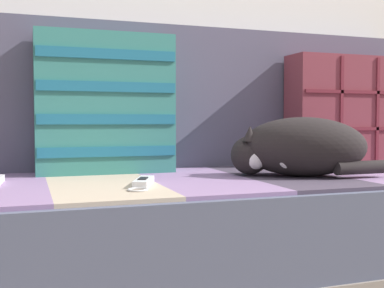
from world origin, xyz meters
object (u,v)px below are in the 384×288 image
(throw_pillow_striped, at_px, (105,104))
(game_remote_far, at_px, (143,183))
(sleeping_cat, at_px, (296,148))
(throw_pillow_quilted, at_px, (348,111))
(couch, at_px, (234,239))

(throw_pillow_striped, xyz_separation_m, game_remote_far, (0.04, -0.34, -0.21))
(throw_pillow_striped, distance_m, sleeping_cat, 0.61)
(throw_pillow_quilted, height_order, game_remote_far, throw_pillow_quilted)
(sleeping_cat, bearing_deg, throw_pillow_quilted, 35.71)
(couch, relative_size, game_remote_far, 9.47)
(throw_pillow_quilted, bearing_deg, game_remote_far, -158.56)
(couch, relative_size, sleeping_cat, 4.19)
(couch, xyz_separation_m, throw_pillow_striped, (-0.37, 0.18, 0.42))
(throw_pillow_quilted, xyz_separation_m, sleeping_cat, (-0.39, -0.28, -0.12))
(throw_pillow_striped, xyz_separation_m, sleeping_cat, (0.52, -0.28, -0.14))
(couch, distance_m, game_remote_far, 0.42)
(couch, relative_size, throw_pillow_striped, 4.03)
(throw_pillow_quilted, bearing_deg, sleeping_cat, -144.29)
(game_remote_far, bearing_deg, couch, 26.46)
(throw_pillow_striped, height_order, game_remote_far, throw_pillow_striped)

